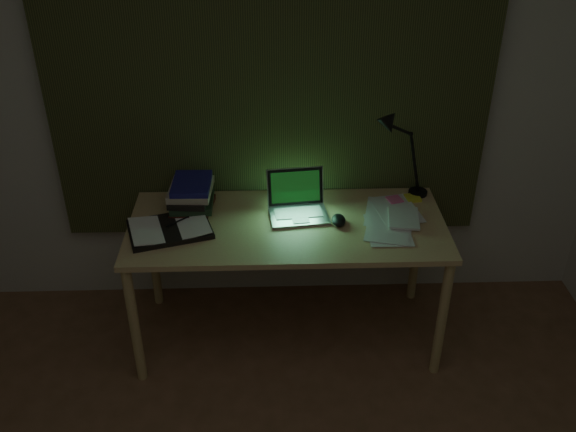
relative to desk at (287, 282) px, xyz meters
name	(u,v)px	position (x,y,z in m)	size (l,w,h in m)	color
wall_back	(270,86)	(-0.07, 0.42, 0.90)	(3.50, 0.00, 2.50)	beige
curtain	(269,49)	(-0.07, 0.38, 1.10)	(2.20, 0.06, 2.00)	#293018
desk	(287,282)	(0.00, 0.00, 0.00)	(1.54, 0.67, 0.70)	tan
laptop	(299,199)	(0.06, 0.06, 0.45)	(0.28, 0.32, 0.20)	#B4B5B9
open_textbook	(170,228)	(-0.56, -0.05, 0.37)	(0.38, 0.27, 0.03)	white
book_stack	(190,195)	(-0.48, 0.15, 0.43)	(0.20, 0.25, 0.16)	white
loose_papers	(393,217)	(0.52, 0.03, 0.36)	(0.33, 0.35, 0.02)	silver
mouse	(339,220)	(0.25, -0.01, 0.37)	(0.07, 0.11, 0.04)	black
sticky_yellow	(413,198)	(0.66, 0.22, 0.36)	(0.07, 0.07, 0.02)	yellow
sticky_pink	(394,200)	(0.56, 0.20, 0.36)	(0.07, 0.07, 0.02)	pink
desk_lamp	(423,148)	(0.69, 0.27, 0.62)	(0.35, 0.27, 0.53)	black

